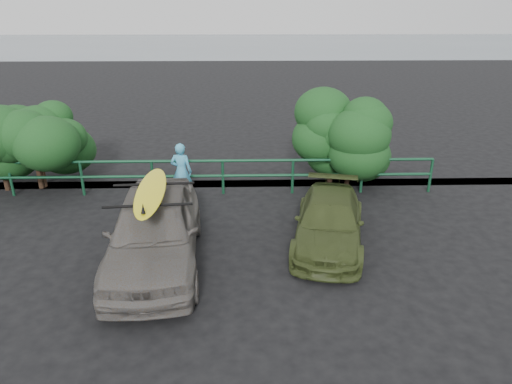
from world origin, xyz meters
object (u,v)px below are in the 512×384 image
(man, at_px, (181,172))
(olive_vehicle, at_px, (329,221))
(guardrail, at_px, (188,177))
(surfboard, at_px, (151,191))
(sedan, at_px, (154,230))

(man, bearing_deg, olive_vehicle, 153.93)
(guardrail, bearing_deg, olive_vehicle, -40.61)
(surfboard, bearing_deg, sedan, -4.28)
(sedan, xyz_separation_m, man, (0.12, 3.46, 0.04))
(olive_vehicle, height_order, man, man)
(man, height_order, surfboard, surfboard)
(sedan, distance_m, surfboard, 0.87)
(guardrail, xyz_separation_m, man, (-0.12, -0.35, 0.29))
(surfboard, bearing_deg, man, 83.72)
(olive_vehicle, distance_m, surfboard, 4.00)
(sedan, bearing_deg, olive_vehicle, 7.56)
(man, bearing_deg, surfboard, 98.19)
(olive_vehicle, distance_m, man, 4.53)
(surfboard, bearing_deg, guardrail, 82.05)
(man, xyz_separation_m, surfboard, (-0.12, -3.46, 0.82))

